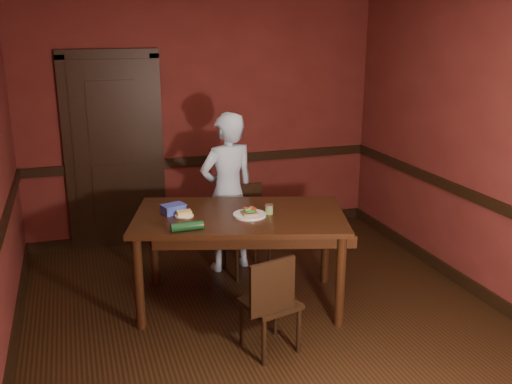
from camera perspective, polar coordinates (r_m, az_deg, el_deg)
floor at (r=4.86m, az=1.31°, el=-13.10°), size 4.00×4.50×0.01m
wall_back at (r=6.48m, az=-5.26°, el=7.09°), size 4.00×0.02×2.70m
wall_front at (r=2.47m, az=19.34°, el=-9.63°), size 4.00×0.02×2.70m
wall_right at (r=5.35m, az=22.13°, el=3.96°), size 0.02×4.50×2.70m
dado_back at (r=6.55m, az=-5.13°, el=3.19°), size 4.00×0.03×0.10m
dado_right at (r=5.45m, az=21.50°, el=-0.67°), size 0.03×4.50×0.10m
baseboard_back at (r=6.79m, az=-4.95°, el=-3.73°), size 4.00×0.03×0.12m
baseboard_left at (r=4.65m, az=-23.33°, el=-15.18°), size 0.03×4.50×0.12m
baseboard_right at (r=5.73m, az=20.62°, el=-8.72°), size 0.03×4.50×0.12m
door at (r=6.35m, az=-13.98°, el=4.11°), size 1.05×0.07×2.20m
dining_table at (r=5.02m, az=-1.61°, el=-6.74°), size 2.00×1.47×0.84m
chair_far at (r=5.62m, az=-0.95°, el=-4.00°), size 0.44×0.44×0.87m
chair_near at (r=4.35m, az=1.41°, el=-10.88°), size 0.45×0.45×0.80m
person at (r=5.63m, az=-2.84°, el=-0.06°), size 0.65×0.50×1.60m
sandwich_plate at (r=4.82m, az=-0.65°, el=-2.18°), size 0.28×0.28×0.07m
sauce_jar at (r=4.87m, az=1.32°, el=-1.72°), size 0.07×0.07×0.08m
cheese_saucer at (r=4.85m, az=-7.19°, el=-2.21°), size 0.16×0.16×0.05m
food_tub at (r=4.92m, az=-8.27°, el=-1.68°), size 0.23×0.19×0.08m
wrapped_veg at (r=4.51m, az=-6.90°, el=-3.42°), size 0.26×0.07×0.07m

